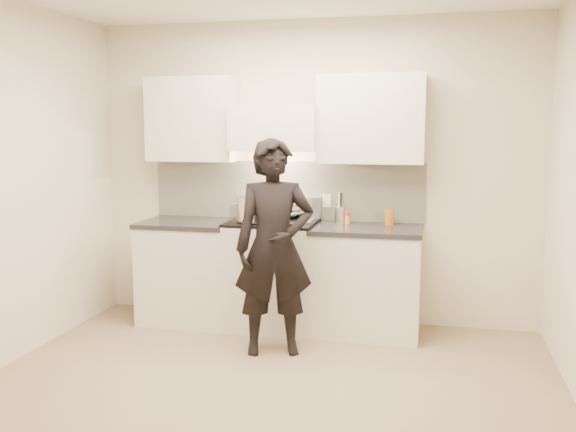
% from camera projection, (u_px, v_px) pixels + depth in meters
% --- Properties ---
extents(ground_plane, '(4.00, 4.00, 0.00)m').
position_uv_depth(ground_plane, '(264.00, 393.00, 4.28)').
color(ground_plane, '#856D52').
extents(room_shell, '(4.04, 3.54, 2.70)m').
position_uv_depth(room_shell, '(268.00, 151.00, 4.43)').
color(room_shell, beige).
rests_on(room_shell, ground).
extents(stove, '(0.76, 0.65, 0.96)m').
position_uv_depth(stove, '(273.00, 274.00, 5.66)').
color(stove, beige).
rests_on(stove, ground).
extents(counter_right, '(0.92, 0.67, 0.92)m').
position_uv_depth(counter_right, '(367.00, 280.00, 5.48)').
color(counter_right, beige).
rests_on(counter_right, ground).
extents(counter_left, '(0.82, 0.67, 0.92)m').
position_uv_depth(counter_left, '(190.00, 271.00, 5.83)').
color(counter_left, beige).
rests_on(counter_left, ground).
extents(wok, '(0.36, 0.45, 0.29)m').
position_uv_depth(wok, '(286.00, 207.00, 5.66)').
color(wok, '#BABABA').
rests_on(wok, stove).
extents(stock_pot, '(0.38, 0.31, 0.18)m').
position_uv_depth(stock_pot, '(253.00, 211.00, 5.47)').
color(stock_pot, '#BABABA').
rests_on(stock_pot, stove).
extents(utensil_crock, '(0.10, 0.10, 0.27)m').
position_uv_depth(utensil_crock, '(340.00, 214.00, 5.62)').
color(utensil_crock, silver).
rests_on(utensil_crock, counter_right).
extents(spice_jar, '(0.05, 0.05, 0.10)m').
position_uv_depth(spice_jar, '(347.00, 218.00, 5.57)').
color(spice_jar, orange).
rests_on(spice_jar, counter_right).
extents(oil_glass, '(0.08, 0.08, 0.14)m').
position_uv_depth(oil_glass, '(390.00, 217.00, 5.52)').
color(oil_glass, '#AB5817').
rests_on(oil_glass, counter_right).
extents(person, '(0.71, 0.57, 1.68)m').
position_uv_depth(person, '(274.00, 247.00, 4.94)').
color(person, black).
rests_on(person, ground).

